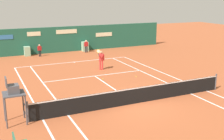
{
  "coord_description": "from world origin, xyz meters",
  "views": [
    {
      "loc": [
        -7.71,
        -13.42,
        6.0
      ],
      "look_at": [
        0.69,
        4.71,
        0.8
      ],
      "focal_mm": 45.92,
      "sensor_mm": 36.0,
      "label": 1
    }
  ],
  "objects_px": {
    "tennis_ball_mid_court": "(136,76)",
    "umpire_chair": "(13,93)",
    "player_on_baseline": "(101,59)",
    "ball_kid_left_post": "(40,50)",
    "ball_kid_right_post": "(86,45)",
    "tennis_ball_near_service_line": "(103,79)"
  },
  "relations": [
    {
      "from": "player_on_baseline",
      "to": "tennis_ball_near_service_line",
      "type": "relative_size",
      "value": 26.94
    },
    {
      "from": "ball_kid_left_post",
      "to": "ball_kid_right_post",
      "type": "distance_m",
      "value": 5.01
    },
    {
      "from": "tennis_ball_mid_court",
      "to": "umpire_chair",
      "type": "bearing_deg",
      "value": -153.34
    },
    {
      "from": "umpire_chair",
      "to": "player_on_baseline",
      "type": "xyz_separation_m",
      "value": [
        7.77,
        7.8,
        -0.61
      ]
    },
    {
      "from": "ball_kid_left_post",
      "to": "tennis_ball_near_service_line",
      "type": "distance_m",
      "value": 10.64
    },
    {
      "from": "ball_kid_right_post",
      "to": "tennis_ball_mid_court",
      "type": "bearing_deg",
      "value": 94.02
    },
    {
      "from": "tennis_ball_near_service_line",
      "to": "tennis_ball_mid_court",
      "type": "distance_m",
      "value": 2.61
    },
    {
      "from": "player_on_baseline",
      "to": "tennis_ball_near_service_line",
      "type": "bearing_deg",
      "value": 92.02
    },
    {
      "from": "player_on_baseline",
      "to": "ball_kid_left_post",
      "type": "bearing_deg",
      "value": -42.92
    },
    {
      "from": "player_on_baseline",
      "to": "tennis_ball_near_service_line",
      "type": "distance_m",
      "value": 2.99
    },
    {
      "from": "player_on_baseline",
      "to": "tennis_ball_mid_court",
      "type": "distance_m",
      "value": 3.61
    },
    {
      "from": "ball_kid_right_post",
      "to": "tennis_ball_near_service_line",
      "type": "bearing_deg",
      "value": 79.99
    },
    {
      "from": "umpire_chair",
      "to": "tennis_ball_mid_court",
      "type": "relative_size",
      "value": 34.4
    },
    {
      "from": "tennis_ball_mid_court",
      "to": "ball_kid_left_post",
      "type": "bearing_deg",
      "value": 115.7
    },
    {
      "from": "ball_kid_left_post",
      "to": "ball_kid_right_post",
      "type": "bearing_deg",
      "value": 174.46
    },
    {
      "from": "umpire_chair",
      "to": "tennis_ball_near_service_line",
      "type": "distance_m",
      "value": 8.65
    },
    {
      "from": "tennis_ball_near_service_line",
      "to": "tennis_ball_mid_court",
      "type": "height_order",
      "value": "same"
    },
    {
      "from": "umpire_chair",
      "to": "ball_kid_left_post",
      "type": "bearing_deg",
      "value": 164.75
    },
    {
      "from": "umpire_chair",
      "to": "ball_kid_left_post",
      "type": "height_order",
      "value": "umpire_chair"
    },
    {
      "from": "ball_kid_left_post",
      "to": "tennis_ball_mid_court",
      "type": "bearing_deg",
      "value": 110.16
    },
    {
      "from": "umpire_chair",
      "to": "ball_kid_left_post",
      "type": "xyz_separation_m",
      "value": [
        4.2,
        15.42,
        -0.85
      ]
    },
    {
      "from": "ball_kid_left_post",
      "to": "tennis_ball_near_service_line",
      "type": "xyz_separation_m",
      "value": [
        2.59,
        -10.3,
        -0.68
      ]
    }
  ]
}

